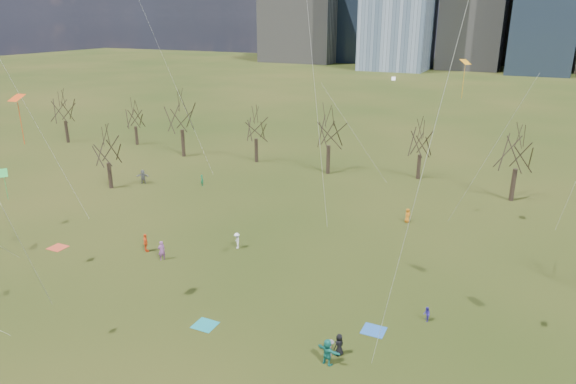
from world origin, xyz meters
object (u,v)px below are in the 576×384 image
at_px(blanket_navy, 374,330).
at_px(blanket_crimson, 58,248).
at_px(blanket_teal, 205,325).
at_px(person_4, 146,243).

height_order(blanket_navy, blanket_crimson, same).
xyz_separation_m(blanket_teal, blanket_navy, (11.19, 4.54, 0.00)).
bearing_deg(blanket_teal, person_4, 146.59).
relative_size(blanket_crimson, person_4, 0.90).
bearing_deg(blanket_navy, blanket_crimson, 179.39).
distance_m(blanket_navy, person_4, 23.36).
xyz_separation_m(blanket_navy, blanket_crimson, (-31.37, 0.33, 0.00)).
distance_m(blanket_crimson, person_4, 8.83).
bearing_deg(blanket_crimson, person_4, 19.84).
bearing_deg(person_4, blanket_teal, -177.58).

